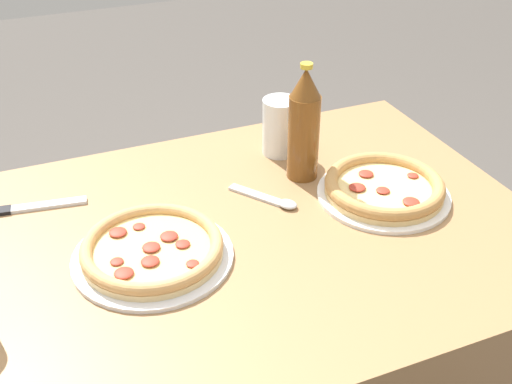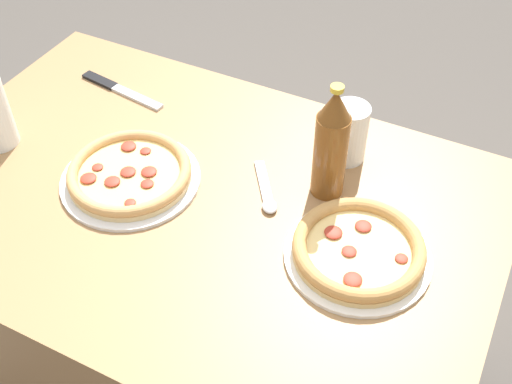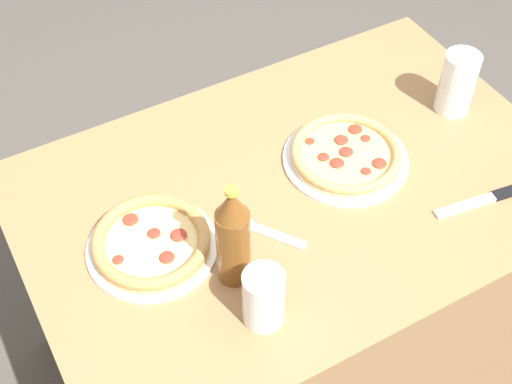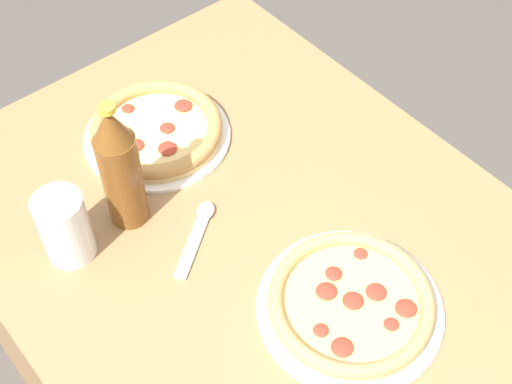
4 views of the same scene
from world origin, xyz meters
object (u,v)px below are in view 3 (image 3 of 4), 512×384
pizza_pepperoni (151,241)px  glass_iced_tea (263,300)px  pizza_salami (346,155)px  glass_water (457,85)px  beer_bottle (233,237)px  spoon (261,229)px  knife (489,198)px

pizza_pepperoni → glass_iced_tea: 0.28m
glass_iced_tea → pizza_salami: bearing=-143.8°
pizza_pepperoni → glass_iced_tea: size_ratio=2.09×
pizza_salami → glass_water: (-0.32, -0.02, 0.05)m
glass_iced_tea → beer_bottle: size_ratio=0.51×
pizza_pepperoni → glass_iced_tea: glass_iced_tea is taller
pizza_salami → spoon: bearing=17.6°
pizza_pepperoni → glass_iced_tea: (-0.12, 0.25, 0.04)m
pizza_pepperoni → pizza_salami: (-0.48, -0.01, -0.00)m
glass_water → knife: bearing=66.5°
spoon → pizza_pepperoni: bearing=-18.2°
pizza_pepperoni → beer_bottle: size_ratio=1.06×
beer_bottle → knife: bearing=170.7°
glass_iced_tea → spoon: glass_iced_tea is taller
glass_iced_tea → knife: bearing=-178.1°
pizza_salami → spoon: 0.28m
glass_water → pizza_salami: bearing=4.4°
beer_bottle → knife: 0.59m
pizza_salami → glass_iced_tea: size_ratio=2.21×
glass_iced_tea → beer_bottle: beer_bottle is taller
glass_water → knife: (0.12, 0.27, -0.07)m
pizza_salami → knife: size_ratio=1.18×
pizza_pepperoni → beer_bottle: 0.21m
pizza_pepperoni → beer_bottle: beer_bottle is taller
glass_water → glass_iced_tea: 0.75m
pizza_pepperoni → glass_water: (-0.80, -0.04, 0.05)m
pizza_pepperoni → spoon: 0.23m
glass_water → knife: size_ratio=0.65×
beer_bottle → knife: beer_bottle is taller
glass_water → beer_bottle: size_ratio=0.62×
glass_water → beer_bottle: bearing=14.5°
glass_water → beer_bottle: beer_bottle is taller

